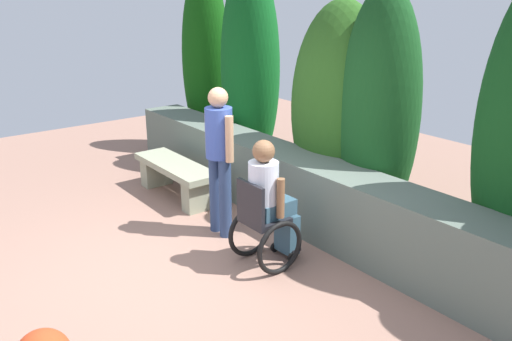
% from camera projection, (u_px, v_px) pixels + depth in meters
% --- Properties ---
extents(ground_plane, '(12.91, 12.91, 0.00)m').
position_uv_depth(ground_plane, '(177.00, 276.00, 5.24)').
color(ground_plane, '#976F5F').
extents(stone_retaining_wall, '(7.20, 0.59, 0.84)m').
position_uv_depth(stone_retaining_wall, '(311.00, 195.00, 6.15)').
color(stone_retaining_wall, '#5C695F').
rests_on(stone_retaining_wall, ground).
extents(hedge_backdrop, '(7.90, 1.00, 3.10)m').
position_uv_depth(hedge_backdrop, '(379.00, 107.00, 5.95)').
color(hedge_backdrop, '#0F480E').
rests_on(hedge_backdrop, ground).
extents(stone_bench, '(1.51, 0.47, 0.48)m').
position_uv_depth(stone_bench, '(176.00, 175.00, 7.12)').
color(stone_bench, '#979C80').
rests_on(stone_bench, ground).
extents(person_in_wheelchair, '(0.53, 0.66, 1.33)m').
position_uv_depth(person_in_wheelchair, '(268.00, 207.00, 5.28)').
color(person_in_wheelchair, black).
rests_on(person_in_wheelchair, ground).
extents(person_standing_companion, '(0.49, 0.30, 1.70)m').
position_uv_depth(person_standing_companion, '(219.00, 152.00, 5.83)').
color(person_standing_companion, navy).
rests_on(person_standing_companion, ground).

